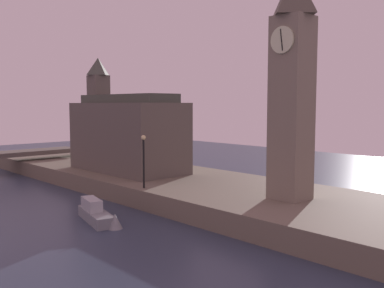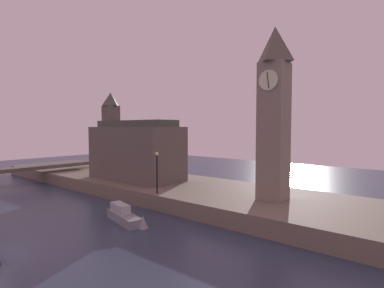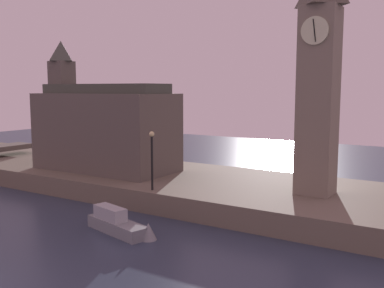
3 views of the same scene
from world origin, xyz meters
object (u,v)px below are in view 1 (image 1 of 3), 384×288
(streetlamp, at_px, (144,155))
(boat_cruiser_grey, at_px, (99,215))
(parliament_hall, at_px, (126,133))
(clock_tower, at_px, (292,81))

(streetlamp, distance_m, boat_cruiser_grey, 6.12)
(parliament_hall, xyz_separation_m, streetlamp, (8.52, -4.20, -1.13))
(clock_tower, xyz_separation_m, streetlamp, (-9.78, -4.97, -5.39))
(streetlamp, bearing_deg, boat_cruiser_grey, -73.50)
(clock_tower, height_order, parliament_hall, clock_tower)
(clock_tower, xyz_separation_m, boat_cruiser_grey, (-8.35, -9.79, -8.87))
(parliament_hall, bearing_deg, clock_tower, 2.39)
(clock_tower, distance_m, parliament_hall, 18.80)
(boat_cruiser_grey, bearing_deg, clock_tower, 49.53)
(clock_tower, bearing_deg, streetlamp, -153.09)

